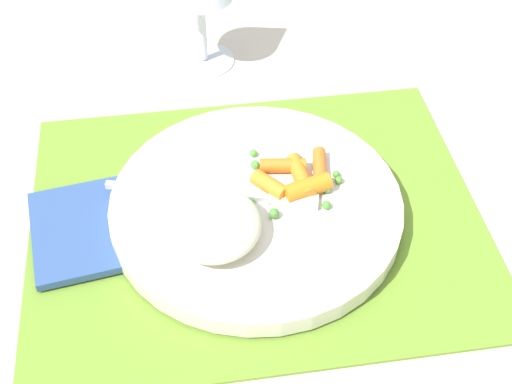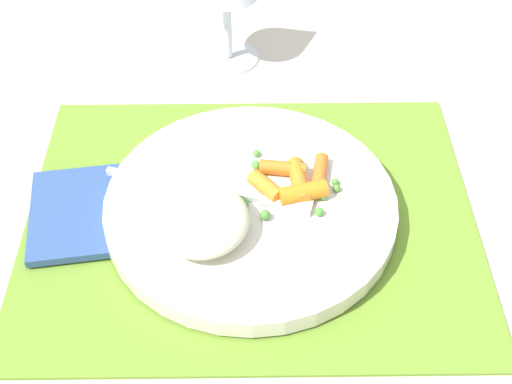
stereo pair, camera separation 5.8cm
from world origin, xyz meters
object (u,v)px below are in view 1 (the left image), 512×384
carrot_portion (297,178)px  fork (234,195)px  plate (256,207)px  napkin (86,226)px  rice_mound (214,224)px

carrot_portion → fork: 0.06m
plate → napkin: size_ratio=2.40×
fork → napkin: bearing=-179.1°
rice_mound → carrot_portion: size_ratio=1.10×
carrot_portion → napkin: (-0.20, -0.01, -0.02)m
fork → plate: bearing=-15.0°
carrot_portion → fork: size_ratio=0.41×
plate → fork: 0.02m
fork → napkin: (-0.14, -0.00, -0.02)m
napkin → plate: bearing=-1.2°
fork → carrot_portion: bearing=8.5°
rice_mound → carrot_portion: bearing=32.2°
napkin → fork: bearing=0.9°
plate → fork: fork is taller
rice_mound → napkin: bearing=160.2°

